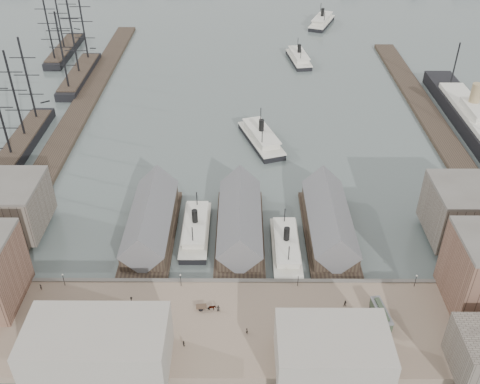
{
  "coord_description": "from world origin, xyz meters",
  "views": [
    {
      "loc": [
        0.59,
        -106.88,
        99.59
      ],
      "look_at": [
        0.0,
        30.0,
        6.0
      ],
      "focal_mm": 40.0,
      "sensor_mm": 36.0,
      "label": 1
    }
  ],
  "objects_px": {
    "horse_cart_center": "(209,308)",
    "horse_cart_right": "(335,325)",
    "ferry_docked_west": "(196,229)",
    "horse_cart_left": "(99,318)",
    "ocean_steamer": "(470,117)",
    "tram": "(381,315)"
  },
  "relations": [
    {
      "from": "horse_cart_center",
      "to": "ferry_docked_west",
      "type": "bearing_deg",
      "value": 2.94
    },
    {
      "from": "ocean_steamer",
      "to": "tram",
      "type": "xyz_separation_m",
      "value": [
        -58.22,
        -105.55,
        -0.08
      ]
    },
    {
      "from": "ferry_docked_west",
      "to": "horse_cart_center",
      "type": "height_order",
      "value": "ferry_docked_west"
    },
    {
      "from": "ferry_docked_west",
      "to": "horse_cart_center",
      "type": "distance_m",
      "value": 32.14
    },
    {
      "from": "tram",
      "to": "ocean_steamer",
      "type": "bearing_deg",
      "value": 52.24
    },
    {
      "from": "horse_cart_center",
      "to": "horse_cart_right",
      "type": "distance_m",
      "value": 30.53
    },
    {
      "from": "horse_cart_left",
      "to": "horse_cart_center",
      "type": "distance_m",
      "value": 26.25
    },
    {
      "from": "ocean_steamer",
      "to": "horse_cart_left",
      "type": "distance_m",
      "value": 164.19
    },
    {
      "from": "ferry_docked_west",
      "to": "horse_cart_left",
      "type": "distance_m",
      "value": 40.55
    },
    {
      "from": "tram",
      "to": "ferry_docked_west",
      "type": "bearing_deg",
      "value": 134.59
    },
    {
      "from": "horse_cart_left",
      "to": "ocean_steamer",
      "type": "bearing_deg",
      "value": -41.74
    },
    {
      "from": "tram",
      "to": "horse_cart_center",
      "type": "distance_m",
      "value": 41.34
    },
    {
      "from": "horse_cart_center",
      "to": "horse_cart_right",
      "type": "xyz_separation_m",
      "value": [
        30.03,
        -5.51,
        0.01
      ]
    },
    {
      "from": "ocean_steamer",
      "to": "horse_cart_center",
      "type": "bearing_deg",
      "value": -134.12
    },
    {
      "from": "ocean_steamer",
      "to": "horse_cart_left",
      "type": "height_order",
      "value": "ocean_steamer"
    },
    {
      "from": "horse_cart_right",
      "to": "horse_cart_left",
      "type": "bearing_deg",
      "value": 69.71
    },
    {
      "from": "horse_cart_left",
      "to": "ferry_docked_west",
      "type": "bearing_deg",
      "value": -22.23
    },
    {
      "from": "ocean_steamer",
      "to": "horse_cart_right",
      "type": "bearing_deg",
      "value": -122.72
    },
    {
      "from": "tram",
      "to": "horse_cart_right",
      "type": "bearing_deg",
      "value": -176.23
    },
    {
      "from": "ferry_docked_west",
      "to": "ocean_steamer",
      "type": "height_order",
      "value": "ocean_steamer"
    },
    {
      "from": "ferry_docked_west",
      "to": "ocean_steamer",
      "type": "bearing_deg",
      "value": 34.03
    },
    {
      "from": "ferry_docked_west",
      "to": "horse_cart_left",
      "type": "xyz_separation_m",
      "value": [
        -20.48,
        -34.99,
        0.58
      ]
    }
  ]
}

